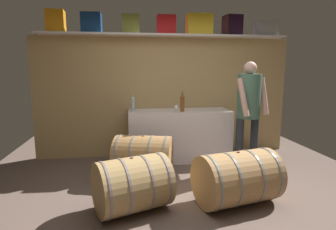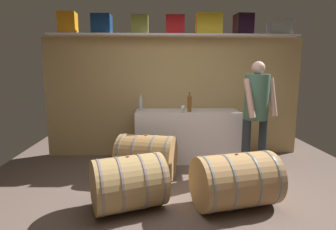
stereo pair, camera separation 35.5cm
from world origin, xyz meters
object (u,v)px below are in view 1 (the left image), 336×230
object	(u,v)px
toolcase_navy	(92,23)
toolcase_red	(166,25)
work_cabinet	(179,135)
toolcase_grey	(266,29)
toolcase_orange	(56,21)
toolcase_yellow	(199,25)
toolcase_black	(232,26)
winemaker_pouring	(249,104)
wine_barrel_far	(237,178)
toolcase_olive	(131,24)
wine_bottle_clear	(133,104)
wine_barrel_near	(132,184)
wine_glass	(176,108)
wine_barrel_flank	(143,157)
wine_bottle_amber	(182,103)

from	to	relation	value
toolcase_navy	toolcase_red	bearing A→B (deg)	1.26
work_cabinet	toolcase_red	bearing A→B (deg)	132.11
toolcase_grey	toolcase_red	bearing A→B (deg)	-176.54
toolcase_navy	toolcase_red	world-z (taller)	toolcase_navy
toolcase_grey	toolcase_navy	bearing A→B (deg)	-176.54
toolcase_orange	toolcase_yellow	bearing A→B (deg)	-3.27
toolcase_yellow	work_cabinet	size ratio (longest dim) A/B	0.25
toolcase_black	winemaker_pouring	world-z (taller)	toolcase_black
work_cabinet	wine_barrel_far	distance (m)	1.78
toolcase_olive	toolcase_yellow	bearing A→B (deg)	1.93
toolcase_red	toolcase_yellow	size ratio (longest dim) A/B	0.72
toolcase_yellow	wine_barrel_far	xyz separation A→B (m)	(-0.01, -1.96, -2.04)
wine_bottle_clear	wine_barrel_near	distance (m)	1.88
toolcase_black	toolcase_grey	size ratio (longest dim) A/B	0.98
wine_glass	wine_barrel_far	world-z (taller)	wine_glass
toolcase_orange	wine_barrel_near	size ratio (longest dim) A/B	0.37
toolcase_grey	wine_barrel_flank	bearing A→B (deg)	-152.29
toolcase_black	winemaker_pouring	distance (m)	1.56
wine_bottle_amber	wine_barrel_far	bearing A→B (deg)	-77.49
work_cabinet	wine_bottle_amber	bearing A→B (deg)	-80.33
wine_barrel_far	winemaker_pouring	size ratio (longest dim) A/B	0.62
wine_bottle_clear	wine_barrel_far	xyz separation A→B (m)	(1.18, -1.75, -0.69)
toolcase_navy	wine_bottle_amber	bearing A→B (deg)	-12.65
winemaker_pouring	wine_bottle_amber	bearing A→B (deg)	-44.34
toolcase_orange	wine_bottle_amber	size ratio (longest dim) A/B	1.05
toolcase_olive	wine_barrel_far	distance (m)	3.05
toolcase_yellow	wine_barrel_far	distance (m)	2.83
wine_barrel_near	wine_bottle_clear	bearing A→B (deg)	68.00
toolcase_grey	wine_bottle_clear	distance (m)	2.77
toolcase_red	wine_bottle_amber	size ratio (longest dim) A/B	0.94
toolcase_grey	wine_barrel_near	size ratio (longest dim) A/B	0.37
toolcase_red	toolcase_yellow	distance (m)	0.59
toolcase_yellow	toolcase_grey	bearing A→B (deg)	3.04
toolcase_olive	toolcase_black	xyz separation A→B (m)	(1.80, 0.00, 0.02)
toolcase_olive	toolcase_red	distance (m)	0.60
wine_barrel_near	wine_barrel_flank	size ratio (longest dim) A/B	1.01
toolcase_olive	wine_bottle_clear	size ratio (longest dim) A/B	1.11
toolcase_yellow	winemaker_pouring	bearing A→B (deg)	-51.52
wine_bottle_amber	toolcase_navy	bearing A→B (deg)	166.09
toolcase_black	wine_barrel_flank	bearing A→B (deg)	-152.47
wine_barrel_far	wine_barrel_flank	distance (m)	1.40
toolcase_grey	toolcase_black	bearing A→B (deg)	-176.54
wine_barrel_far	toolcase_black	bearing A→B (deg)	59.72
toolcase_navy	toolcase_grey	world-z (taller)	toolcase_navy
toolcase_yellow	wine_barrel_near	bearing A→B (deg)	-119.60
toolcase_olive	wine_glass	size ratio (longest dim) A/B	2.60
wine_bottle_clear	wine_bottle_amber	distance (m)	0.84
wine_bottle_amber	wine_barrel_flank	xyz separation A→B (m)	(-0.71, -0.68, -0.71)
toolcase_navy	toolcase_red	size ratio (longest dim) A/B	1.02
wine_barrel_far	toolcase_olive	bearing A→B (deg)	108.32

